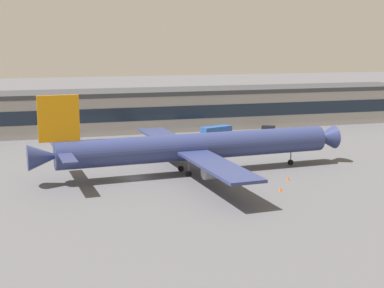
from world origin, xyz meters
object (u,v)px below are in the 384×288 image
(baggage_tug, at_px, (268,128))
(traffic_cone_0, at_px, (280,189))
(fuel_truck, at_px, (217,132))
(traffic_cone_1, at_px, (288,178))
(airliner, at_px, (193,147))

(baggage_tug, height_order, traffic_cone_0, baggage_tug)
(traffic_cone_0, bearing_deg, fuel_truck, 83.30)
(traffic_cone_1, bearing_deg, baggage_tug, 69.78)
(baggage_tug, distance_m, traffic_cone_0, 62.29)
(airliner, height_order, fuel_truck, airliner)
(fuel_truck, xyz_separation_m, traffic_cone_0, (-6.03, -51.30, -1.53))
(fuel_truck, bearing_deg, airliner, -115.63)
(traffic_cone_1, bearing_deg, traffic_cone_0, -125.28)
(airliner, relative_size, traffic_cone_1, 92.00)
(airliner, height_order, traffic_cone_0, airliner)
(traffic_cone_0, height_order, traffic_cone_1, traffic_cone_0)
(airliner, xyz_separation_m, traffic_cone_1, (15.26, -10.05, -4.90))
(traffic_cone_0, xyz_separation_m, traffic_cone_1, (4.64, 6.55, -0.01))
(airliner, distance_m, traffic_cone_0, 20.31)
(fuel_truck, height_order, baggage_tug, fuel_truck)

